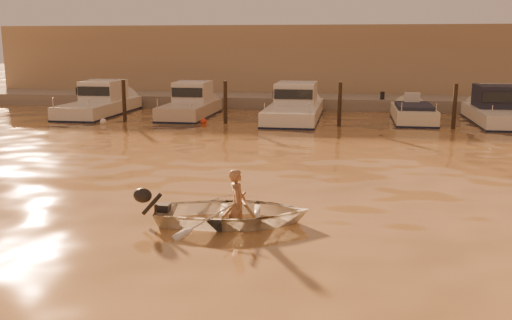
% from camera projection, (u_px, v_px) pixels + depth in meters
% --- Properties ---
extents(ground_plane, '(160.00, 160.00, 0.00)m').
position_uv_depth(ground_plane, '(333.00, 216.00, 12.63)').
color(ground_plane, olive).
rests_on(ground_plane, ground).
extents(dinghy, '(3.58, 2.81, 0.67)m').
position_uv_depth(dinghy, '(233.00, 213.00, 12.09)').
color(dinghy, silver).
rests_on(dinghy, ground_plane).
extents(person, '(0.43, 0.58, 1.46)m').
position_uv_depth(person, '(237.00, 203.00, 12.05)').
color(person, '#916748').
rests_on(person, dinghy).
extents(outboard_motor, '(0.95, 0.54, 0.70)m').
position_uv_depth(outboard_motor, '(162.00, 210.00, 12.09)').
color(outboard_motor, black).
rests_on(outboard_motor, dinghy).
extents(oar_port, '(0.81, 1.98, 0.13)m').
position_uv_depth(oar_port, '(244.00, 204.00, 12.05)').
color(oar_port, olive).
rests_on(oar_port, dinghy).
extents(oar_starboard, '(0.09, 2.10, 0.13)m').
position_uv_depth(oar_starboard, '(235.00, 204.00, 12.05)').
color(oar_starboard, brown).
rests_on(oar_starboard, dinghy).
extents(moored_boat_0, '(2.27, 7.22, 1.75)m').
position_uv_depth(moored_boat_0, '(99.00, 103.00, 30.03)').
color(moored_boat_0, silver).
rests_on(moored_boat_0, ground_plane).
extents(moored_boat_1, '(2.09, 6.27, 1.75)m').
position_uv_depth(moored_boat_1, '(190.00, 104.00, 29.23)').
color(moored_boat_1, beige).
rests_on(moored_boat_1, ground_plane).
extents(moored_boat_2, '(2.46, 8.18, 1.75)m').
position_uv_depth(moored_boat_2, '(295.00, 106.00, 28.35)').
color(moored_boat_2, white).
rests_on(moored_boat_2, ground_plane).
extents(moored_boat_3, '(1.85, 5.43, 0.95)m').
position_uv_depth(moored_boat_3, '(413.00, 117.00, 27.51)').
color(moored_boat_3, beige).
rests_on(moored_boat_3, ground_plane).
extents(moored_boat_4, '(2.17, 6.71, 1.75)m').
position_uv_depth(moored_boat_4, '(497.00, 110.00, 26.80)').
color(moored_boat_4, white).
rests_on(moored_boat_4, ground_plane).
extents(piling_0, '(0.18, 0.18, 2.20)m').
position_uv_depth(piling_0, '(124.00, 103.00, 27.48)').
color(piling_0, '#2D2319').
rests_on(piling_0, ground_plane).
extents(piling_1, '(0.18, 0.18, 2.20)m').
position_uv_depth(piling_1, '(225.00, 104.00, 26.67)').
color(piling_1, '#2D2319').
rests_on(piling_1, ground_plane).
extents(piling_2, '(0.18, 0.18, 2.20)m').
position_uv_depth(piling_2, '(340.00, 106.00, 25.81)').
color(piling_2, '#2D2319').
rests_on(piling_2, ground_plane).
extents(piling_3, '(0.18, 0.18, 2.20)m').
position_uv_depth(piling_3, '(454.00, 109.00, 25.00)').
color(piling_3, '#2D2319').
rests_on(piling_3, ground_plane).
extents(fender_a, '(0.30, 0.30, 0.30)m').
position_uv_depth(fender_a, '(103.00, 122.00, 26.71)').
color(fender_a, white).
rests_on(fender_a, ground_plane).
extents(fender_b, '(0.30, 0.30, 0.30)m').
position_uv_depth(fender_b, '(204.00, 122.00, 26.77)').
color(fender_b, red).
rests_on(fender_b, ground_plane).
extents(fender_c, '(0.30, 0.30, 0.30)m').
position_uv_depth(fender_c, '(304.00, 125.00, 25.53)').
color(fender_c, white).
rests_on(fender_c, ground_plane).
extents(fender_d, '(0.30, 0.30, 0.30)m').
position_uv_depth(fender_d, '(422.00, 125.00, 25.68)').
color(fender_d, orange).
rests_on(fender_d, ground_plane).
extents(quay, '(52.00, 4.00, 1.00)m').
position_uv_depth(quay, '(346.00, 105.00, 33.36)').
color(quay, gray).
rests_on(quay, ground_plane).
extents(waterfront_building, '(46.00, 7.00, 4.80)m').
position_uv_depth(waterfront_building, '(348.00, 63.00, 38.21)').
color(waterfront_building, '#9E8466').
rests_on(waterfront_building, quay).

